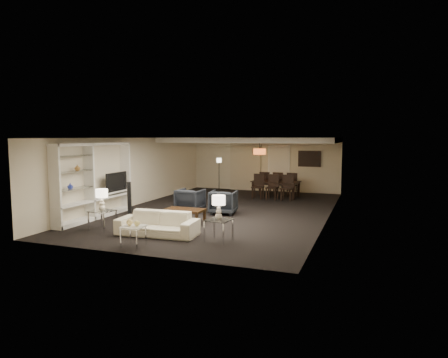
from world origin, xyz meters
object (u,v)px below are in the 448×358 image
at_px(table_lamp_left, 102,200).
at_px(dining_table, 276,189).
at_px(floor_lamp, 219,175).
at_px(sofa, 157,224).
at_px(marble_table, 134,236).
at_px(floor_speaker, 129,198).
at_px(pendant_light, 260,152).
at_px(chair_fm, 279,184).
at_px(chair_nm, 272,187).
at_px(coffee_table, 184,216).
at_px(chair_fl, 266,183).
at_px(side_table_right, 219,230).
at_px(table_lamp_right, 219,207).
at_px(side_table_left, 103,220).
at_px(chair_fr, 293,184).
at_px(vase_amber, 77,168).
at_px(vase_blue, 70,186).
at_px(chair_nl, 258,187).
at_px(chair_nr, 287,188).
at_px(television, 114,182).
at_px(armchair_right, 223,202).
at_px(armchair_left, 190,200).

relative_size(table_lamp_left, dining_table, 0.30).
bearing_deg(floor_lamp, sofa, -79.95).
bearing_deg(marble_table, sofa, 90.00).
height_order(floor_speaker, floor_lamp, floor_lamp).
xyz_separation_m(pendant_light, chair_fm, (0.68, 0.77, -1.41)).
bearing_deg(chair_nm, pendant_light, 145.67).
xyz_separation_m(coffee_table, chair_fl, (0.82, 6.49, 0.30)).
relative_size(side_table_right, floor_speaker, 0.54).
bearing_deg(table_lamp_right, chair_fl, 96.24).
xyz_separation_m(side_table_left, chair_fr, (3.72, 8.09, 0.24)).
relative_size(table_lamp_left, table_lamp_right, 1.00).
xyz_separation_m(sofa, vase_amber, (-2.88, 0.47, 1.34)).
xyz_separation_m(table_lamp_left, vase_blue, (-1.18, 0.14, 0.31)).
height_order(table_lamp_left, chair_nl, table_lamp_left).
xyz_separation_m(sofa, chair_nr, (2.02, 6.79, 0.20)).
xyz_separation_m(chair_nl, chair_nm, (0.60, 0.00, 0.00)).
height_order(coffee_table, side_table_left, side_table_left).
bearing_deg(floor_speaker, table_lamp_right, -52.37).
bearing_deg(table_lamp_left, table_lamp_right, 0.00).
bearing_deg(chair_nl, table_lamp_left, -110.04).
height_order(coffee_table, chair_fr, chair_fr).
bearing_deg(table_lamp_right, chair_fm, 92.02).
xyz_separation_m(coffee_table, table_lamp_right, (1.70, -1.60, 0.63)).
distance_m(television, dining_table, 6.83).
relative_size(vase_blue, chair_nm, 0.17).
relative_size(sofa, side_table_left, 3.64).
relative_size(vase_blue, floor_lamp, 0.11).
xyz_separation_m(armchair_right, vase_amber, (-3.48, -2.83, 1.26)).
xyz_separation_m(side_table_right, chair_nr, (0.32, 6.79, 0.24)).
distance_m(marble_table, dining_table, 8.65).
bearing_deg(chair_nr, chair_fr, 92.23).
distance_m(sofa, television, 3.64).
height_order(vase_blue, chair_fm, vase_blue).
xyz_separation_m(sofa, table_lamp_right, (1.70, 0.00, 0.53)).
bearing_deg(floor_lamp, floor_speaker, -97.45).
bearing_deg(vase_amber, dining_table, 58.38).
bearing_deg(coffee_table, table_lamp_right, -43.26).
bearing_deg(armchair_left, chair_fr, -117.54).
bearing_deg(table_lamp_left, chair_nl, 69.66).
xyz_separation_m(table_lamp_left, floor_speaker, (-0.58, 2.18, -0.30)).
distance_m(armchair_left, chair_nr, 4.36).
height_order(vase_blue, chair_fr, vase_blue).
relative_size(armchair_left, floor_speaker, 0.80).
bearing_deg(floor_speaker, chair_fm, 34.30).
distance_m(sofa, table_lamp_left, 1.78).
height_order(armchair_right, marble_table, armchair_right).
distance_m(sofa, chair_nm, 6.94).
bearing_deg(television, vase_amber, 178.98).
xyz_separation_m(pendant_light, chair_nm, (0.68, -0.53, -1.41)).
bearing_deg(side_table_right, floor_speaker, 151.26).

